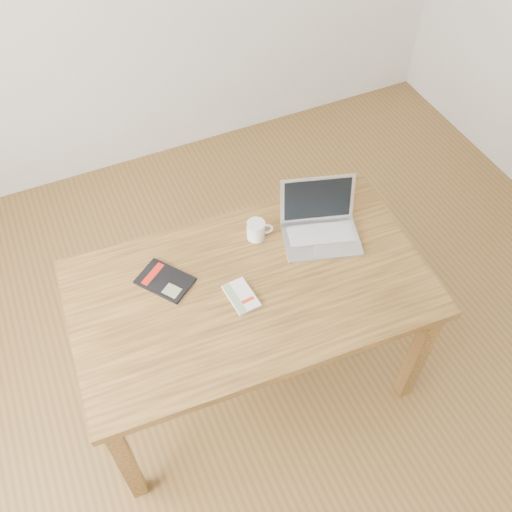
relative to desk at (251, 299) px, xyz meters
name	(u,v)px	position (x,y,z in m)	size (l,w,h in m)	color
room	(299,202)	(0.09, -0.17, 0.69)	(4.04, 4.04, 2.70)	brown
desk	(251,299)	(0.00, 0.00, 0.00)	(1.51, 0.92, 0.75)	brown
white_guidebook	(241,296)	(-0.06, -0.03, 0.10)	(0.11, 0.17, 0.01)	beige
black_guidebook	(165,281)	(-0.31, 0.17, 0.10)	(0.24, 0.26, 0.01)	black
laptop	(320,225)	(0.39, 0.14, 0.14)	(0.39, 0.36, 0.23)	silver
coffee_mug	(257,230)	(0.13, 0.23, 0.13)	(0.11, 0.08, 0.09)	white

